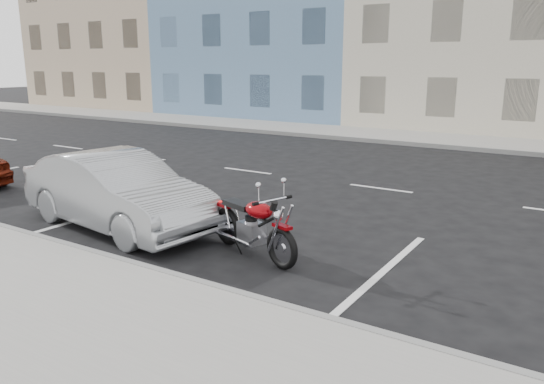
{
  "coord_description": "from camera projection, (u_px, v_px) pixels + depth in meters",
  "views": [
    {
      "loc": [
        2.56,
        -12.05,
        3.01
      ],
      "look_at": [
        -2.29,
        -4.48,
        0.8
      ],
      "focal_mm": 35.0,
      "sensor_mm": 36.0,
      "label": 1
    }
  ],
  "objects": [
    {
      "name": "ground",
      "position": [
        465.0,
        200.0,
        11.92
      ],
      "size": [
        120.0,
        120.0,
        0.0
      ],
      "primitive_type": "plane",
      "color": "black",
      "rests_on": "ground"
    },
    {
      "name": "sidewalk_far",
      "position": [
        390.0,
        136.0,
        21.63
      ],
      "size": [
        80.0,
        3.4,
        0.15
      ],
      "primitive_type": "cube",
      "color": "gray",
      "rests_on": "ground"
    },
    {
      "name": "curb_near",
      "position": [
        53.0,
        244.0,
        8.8
      ],
      "size": [
        80.0,
        0.12,
        0.16
      ],
      "primitive_type": "cube",
      "color": "gray",
      "rests_on": "ground"
    },
    {
      "name": "curb_far",
      "position": [
        374.0,
        141.0,
        20.24
      ],
      "size": [
        80.0,
        0.12,
        0.16
      ],
      "primitive_type": "cube",
      "color": "gray",
      "rests_on": "ground"
    },
    {
      "name": "bldg_far_west",
      "position": [
        148.0,
        18.0,
        37.44
      ],
      "size": [
        12.0,
        12.0,
        12.0
      ],
      "primitive_type": "cube",
      "color": "#C2AA8B",
      "rests_on": "ground"
    },
    {
      "name": "bldg_blue",
      "position": [
        295.0,
        1.0,
        31.03
      ],
      "size": [
        12.0,
        12.0,
        13.0
      ],
      "primitive_type": "cube",
      "color": "#5F84AA",
      "rests_on": "ground"
    },
    {
      "name": "bldg_cream",
      "position": [
        515.0,
        2.0,
        24.92
      ],
      "size": [
        12.0,
        12.0,
        11.5
      ],
      "primitive_type": "cube",
      "color": "beige",
      "rests_on": "ground"
    },
    {
      "name": "motorcycle",
      "position": [
        283.0,
        239.0,
        7.8
      ],
      "size": [
        2.0,
        0.89,
        1.03
      ],
      "rotation": [
        0.0,
        0.0,
        -0.31
      ],
      "color": "black",
      "rests_on": "ground"
    },
    {
      "name": "sedan_silver",
      "position": [
        117.0,
        191.0,
        9.75
      ],
      "size": [
        4.41,
        2.03,
        1.4
      ],
      "primitive_type": "imported",
      "rotation": [
        0.0,
        0.0,
        1.44
      ],
      "color": "#999DA0",
      "rests_on": "ground"
    }
  ]
}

